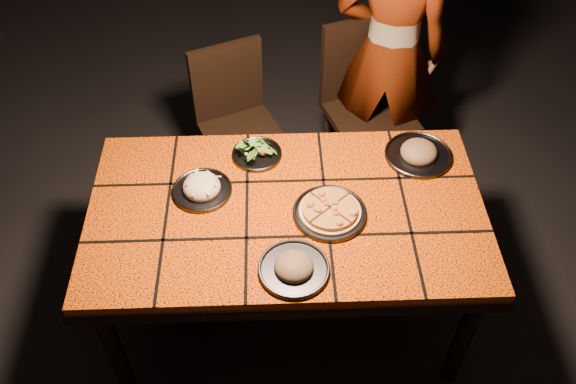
{
  "coord_description": "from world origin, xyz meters",
  "views": [
    {
      "loc": [
        -0.05,
        -1.63,
        2.58
      ],
      "look_at": [
        0.01,
        0.02,
        0.82
      ],
      "focal_mm": 38.0,
      "sensor_mm": 36.0,
      "label": 1
    }
  ],
  "objects_px": {
    "chair_far_right": "(364,95)",
    "diner": "(390,53)",
    "dining_table": "(287,221)",
    "chair_far_left": "(236,114)",
    "plate_pizza": "(330,212)",
    "plate_pasta": "(202,188)"
  },
  "relations": [
    {
      "from": "chair_far_right",
      "to": "dining_table",
      "type": "bearing_deg",
      "value": -133.24
    },
    {
      "from": "chair_far_left",
      "to": "diner",
      "type": "relative_size",
      "value": 0.55
    },
    {
      "from": "chair_far_right",
      "to": "plate_pizza",
      "type": "relative_size",
      "value": 2.7
    },
    {
      "from": "dining_table",
      "to": "plate_pasta",
      "type": "distance_m",
      "value": 0.37
    },
    {
      "from": "dining_table",
      "to": "chair_far_right",
      "type": "height_order",
      "value": "chair_far_right"
    },
    {
      "from": "chair_far_left",
      "to": "plate_pasta",
      "type": "bearing_deg",
      "value": -120.14
    },
    {
      "from": "dining_table",
      "to": "plate_pasta",
      "type": "height_order",
      "value": "plate_pasta"
    },
    {
      "from": "dining_table",
      "to": "chair_far_left",
      "type": "height_order",
      "value": "chair_far_left"
    },
    {
      "from": "diner",
      "to": "plate_pizza",
      "type": "bearing_deg",
      "value": 83.31
    },
    {
      "from": "dining_table",
      "to": "chair_far_right",
      "type": "bearing_deg",
      "value": 65.33
    },
    {
      "from": "chair_far_left",
      "to": "plate_pasta",
      "type": "height_order",
      "value": "chair_far_left"
    },
    {
      "from": "chair_far_left",
      "to": "chair_far_right",
      "type": "relative_size",
      "value": 0.92
    },
    {
      "from": "diner",
      "to": "plate_pizza",
      "type": "relative_size",
      "value": 4.56
    },
    {
      "from": "chair_far_right",
      "to": "diner",
      "type": "xyz_separation_m",
      "value": [
        0.11,
        0.01,
        0.26
      ]
    },
    {
      "from": "chair_far_right",
      "to": "diner",
      "type": "height_order",
      "value": "diner"
    },
    {
      "from": "diner",
      "to": "plate_pizza",
      "type": "distance_m",
      "value": 1.11
    },
    {
      "from": "chair_far_left",
      "to": "plate_pizza",
      "type": "bearing_deg",
      "value": -89.33
    },
    {
      "from": "diner",
      "to": "plate_pizza",
      "type": "xyz_separation_m",
      "value": [
        -0.39,
        -1.04,
        -0.03
      ]
    },
    {
      "from": "chair_far_left",
      "to": "plate_pizza",
      "type": "height_order",
      "value": "chair_far_left"
    },
    {
      "from": "chair_far_right",
      "to": "plate_pizza",
      "type": "height_order",
      "value": "chair_far_right"
    },
    {
      "from": "plate_pizza",
      "to": "plate_pasta",
      "type": "distance_m",
      "value": 0.53
    },
    {
      "from": "plate_pizza",
      "to": "plate_pasta",
      "type": "height_order",
      "value": "plate_pasta"
    }
  ]
}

